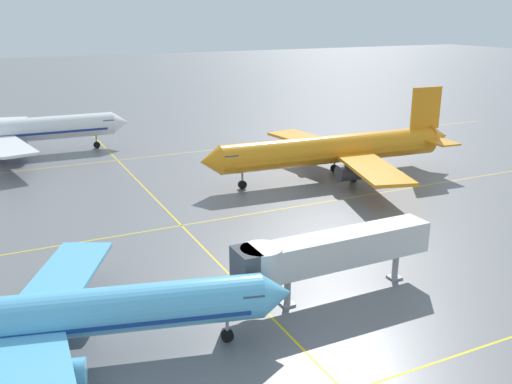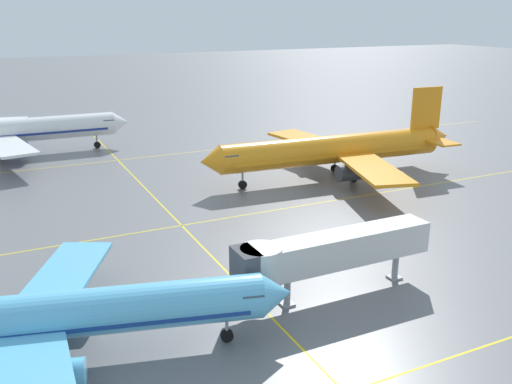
% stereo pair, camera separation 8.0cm
% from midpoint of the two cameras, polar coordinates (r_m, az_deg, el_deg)
% --- Properties ---
extents(ground_plane, '(600.00, 600.00, 0.00)m').
position_cam_midpoint_polar(ground_plane, '(39.64, 7.37, -17.95)').
color(ground_plane, slate).
extents(airliner_front_gate, '(32.09, 27.31, 10.08)m').
position_cam_midpoint_polar(airliner_front_gate, '(41.20, -19.44, -11.76)').
color(airliner_front_gate, '#5BB7E5').
rests_on(airliner_front_gate, ground).
extents(airliner_second_row, '(39.95, 34.38, 12.42)m').
position_cam_midpoint_polar(airliner_second_row, '(81.58, 8.10, 4.28)').
color(airliner_second_row, orange).
rests_on(airliner_second_row, ground).
extents(airliner_third_row, '(39.14, 33.83, 12.19)m').
position_cam_midpoint_polar(airliner_third_row, '(102.14, -23.71, 5.64)').
color(airliner_third_row, white).
rests_on(airliner_third_row, ground).
extents(taxiway_markings, '(158.71, 107.48, 0.01)m').
position_cam_midpoint_polar(taxiway_markings, '(64.30, -7.52, -3.38)').
color(taxiway_markings, yellow).
rests_on(taxiway_markings, ground).
extents(jet_bridge, '(18.01, 3.38, 5.58)m').
position_cam_midpoint_polar(jet_bridge, '(47.05, 6.68, -6.16)').
color(jet_bridge, silver).
rests_on(jet_bridge, ground).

